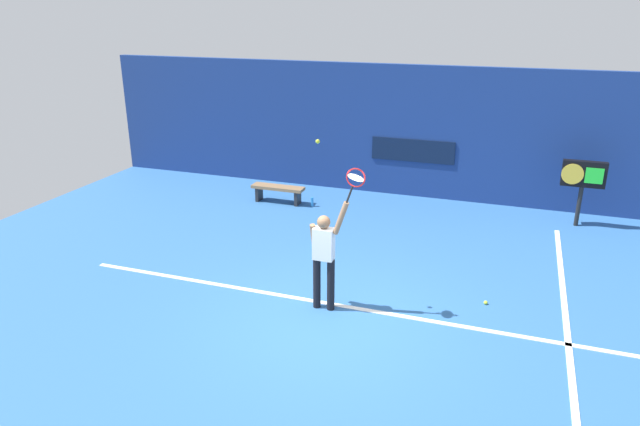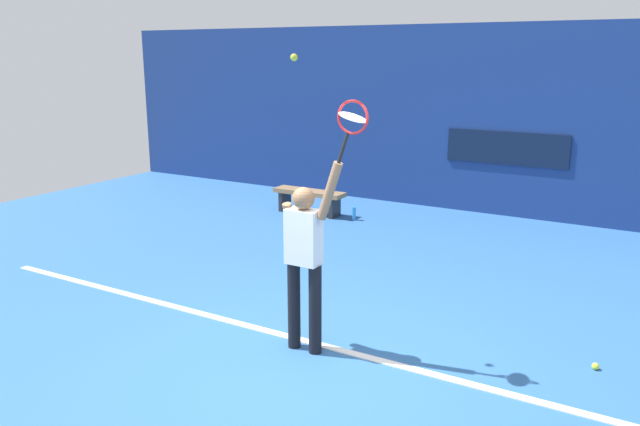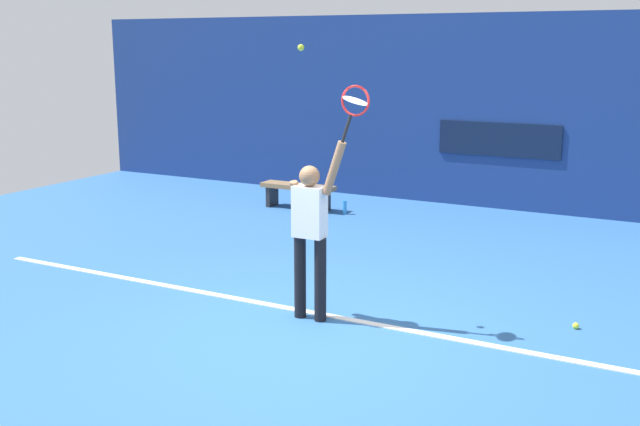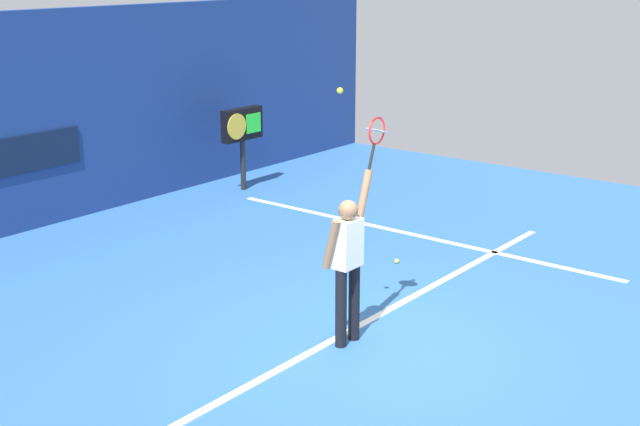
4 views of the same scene
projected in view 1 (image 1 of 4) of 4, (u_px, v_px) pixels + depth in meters
ground_plane at (330, 320)px, 9.49m from camera, size 18.00×18.00×0.00m
back_wall at (414, 132)px, 15.15m from camera, size 18.00×0.20×3.47m
sponsor_banner_center at (413, 151)px, 15.20m from camera, size 2.20×0.03×0.60m
court_baseline at (339, 305)px, 9.94m from camera, size 10.00×0.10×0.01m
court_sideline at (564, 300)px, 10.12m from camera, size 0.10×7.00×0.01m
tennis_player at (324, 254)px, 9.53m from camera, size 0.67×0.31×1.97m
tennis_racket at (355, 180)px, 8.91m from camera, size 0.40×0.27×0.63m
tennis_ball at (318, 141)px, 8.95m from camera, size 0.07×0.07×0.07m
scoreboard_clock at (583, 177)px, 13.14m from camera, size 0.96×0.20×1.56m
court_bench at (278, 190)px, 15.00m from camera, size 1.40×0.36×0.45m
water_bottle at (312, 202)px, 14.78m from camera, size 0.07×0.07×0.24m
spare_ball at (486, 303)px, 9.98m from camera, size 0.07×0.07×0.07m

